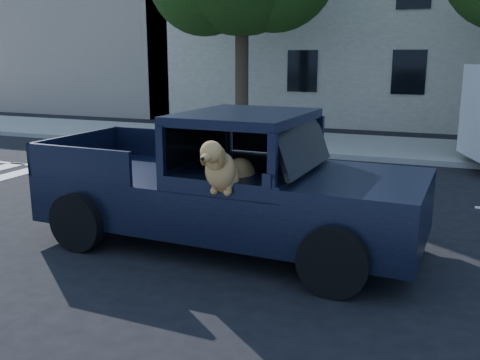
{
  "coord_description": "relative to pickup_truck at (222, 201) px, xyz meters",
  "views": [
    {
      "loc": [
        2.72,
        -7.21,
        2.78
      ],
      "look_at": [
        0.04,
        -0.57,
        1.11
      ],
      "focal_mm": 40.0,
      "sensor_mm": 36.0,
      "label": 1
    }
  ],
  "objects": [
    {
      "name": "building_left",
      "position": [
        -14.6,
        16.69,
        3.32
      ],
      "size": [
        12.0,
        6.0,
        8.0
      ],
      "primitive_type": "cube",
      "color": "tan",
      "rests_on": "ground"
    },
    {
      "name": "far_sidewalk",
      "position": [
        0.4,
        9.39,
        -0.6
      ],
      "size": [
        60.0,
        4.0,
        0.15
      ],
      "primitive_type": "cube",
      "color": "gray",
      "rests_on": "ground"
    },
    {
      "name": "pickup_truck",
      "position": [
        0.0,
        0.0,
        0.0
      ],
      "size": [
        5.68,
        2.96,
        2.0
      ],
      "rotation": [
        0.0,
        0.0,
        -0.04
      ],
      "color": "black",
      "rests_on": "ground"
    },
    {
      "name": "building_main",
      "position": [
        3.4,
        16.69,
        3.82
      ],
      "size": [
        26.0,
        6.0,
        9.0
      ],
      "primitive_type": "cube",
      "color": "beige",
      "rests_on": "ground"
    },
    {
      "name": "lane_stripes",
      "position": [
        2.4,
        3.59,
        -0.67
      ],
      "size": [
        21.6,
        0.14,
        0.01
      ],
      "primitive_type": null,
      "color": "silver",
      "rests_on": "ground"
    },
    {
      "name": "ground",
      "position": [
        0.4,
        0.19,
        -0.68
      ],
      "size": [
        120.0,
        120.0,
        0.0
      ],
      "primitive_type": "plane",
      "color": "black",
      "rests_on": "ground"
    }
  ]
}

